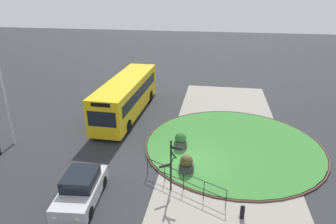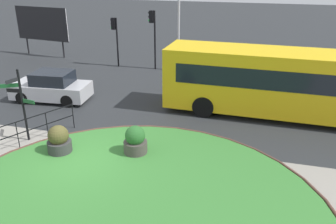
% 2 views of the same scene
% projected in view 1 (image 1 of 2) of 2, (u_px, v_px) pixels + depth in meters
% --- Properties ---
extents(ground, '(120.00, 120.00, 0.00)m').
position_uv_depth(ground, '(193.00, 164.00, 18.75)').
color(ground, '#282B2D').
extents(sidewalk_paving, '(32.00, 7.84, 0.02)m').
position_uv_depth(sidewalk_paving, '(227.00, 167.00, 18.43)').
color(sidewalk_paving, gray).
rests_on(sidewalk_paving, ground).
extents(grass_island, '(11.81, 11.81, 0.10)m').
position_uv_depth(grass_island, '(233.00, 145.00, 20.89)').
color(grass_island, '#387A33').
rests_on(grass_island, ground).
extents(grass_kerb_ring, '(12.12, 12.12, 0.11)m').
position_uv_depth(grass_kerb_ring, '(233.00, 145.00, 20.89)').
color(grass_kerb_ring, brown).
rests_on(grass_kerb_ring, ground).
extents(signpost_directional, '(1.21, 1.12, 2.99)m').
position_uv_depth(signpost_directional, '(171.00, 163.00, 15.66)').
color(signpost_directional, black).
rests_on(signpost_directional, ground).
extents(bollard_foreground, '(0.22, 0.22, 0.73)m').
position_uv_depth(bollard_foreground, '(242.00, 212.00, 14.22)').
color(bollard_foreground, black).
rests_on(bollard_foreground, ground).
extents(railing_grass_edge, '(2.28, 4.47, 1.11)m').
position_uv_depth(railing_grass_edge, '(184.00, 179.00, 16.05)').
color(railing_grass_edge, black).
rests_on(railing_grass_edge, ground).
extents(bus_yellow, '(10.92, 2.77, 3.07)m').
position_uv_depth(bus_yellow, '(127.00, 95.00, 25.55)').
color(bus_yellow, yellow).
rests_on(bus_yellow, ground).
extents(car_near_lane, '(4.08, 2.09, 1.54)m').
position_uv_depth(car_near_lane, '(81.00, 189.00, 15.29)').
color(car_near_lane, '#B7B7BC').
rests_on(car_near_lane, ground).
extents(lamppost_tall, '(0.32, 0.32, 9.19)m').
position_uv_depth(lamppost_tall, '(0.00, 76.00, 19.32)').
color(lamppost_tall, '#B7B7BC').
rests_on(lamppost_tall, ground).
extents(planter_near_signpost, '(0.88, 0.88, 1.16)m').
position_uv_depth(planter_near_signpost, '(180.00, 141.00, 20.36)').
color(planter_near_signpost, '#47423D').
rests_on(planter_near_signpost, ground).
extents(planter_kerbside, '(0.90, 0.90, 1.15)m').
position_uv_depth(planter_kerbside, '(186.00, 164.00, 17.74)').
color(planter_kerbside, '#383838').
rests_on(planter_kerbside, ground).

